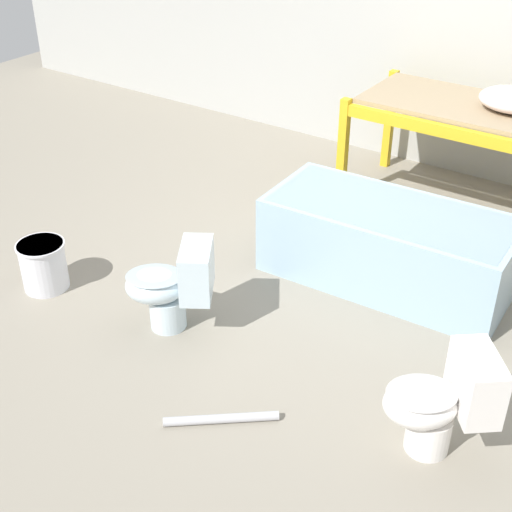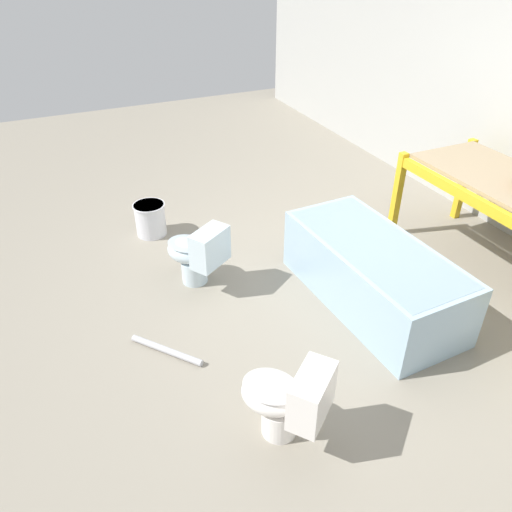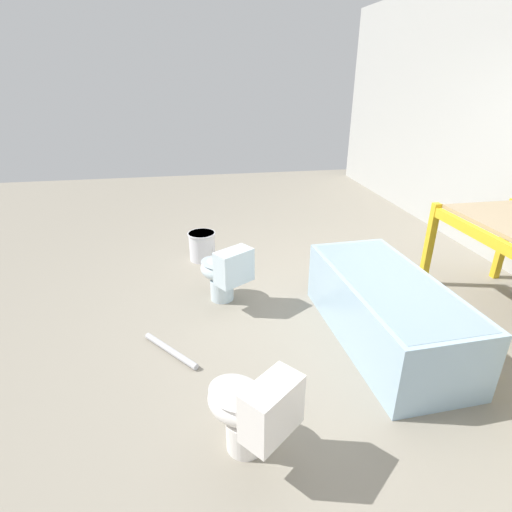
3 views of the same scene
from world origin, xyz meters
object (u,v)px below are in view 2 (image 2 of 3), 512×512
at_px(bathtub_main, 373,270).
at_px(toilet_near, 286,399).
at_px(toilet_far, 196,253).
at_px(bucket_white, 150,219).

relative_size(bathtub_main, toilet_near, 2.71).
xyz_separation_m(toilet_far, bucket_white, (-1.01, -0.16, -0.13)).
bearing_deg(bathtub_main, bucket_white, -145.43).
bearing_deg(bucket_white, bathtub_main, 36.84).
relative_size(bathtub_main, bucket_white, 4.96).
distance_m(bathtub_main, toilet_far, 1.51).
height_order(bathtub_main, toilet_near, toilet_near).
bearing_deg(toilet_far, bucket_white, -113.38).
bearing_deg(bucket_white, toilet_far, 9.11).
relative_size(bathtub_main, toilet_far, 2.68).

